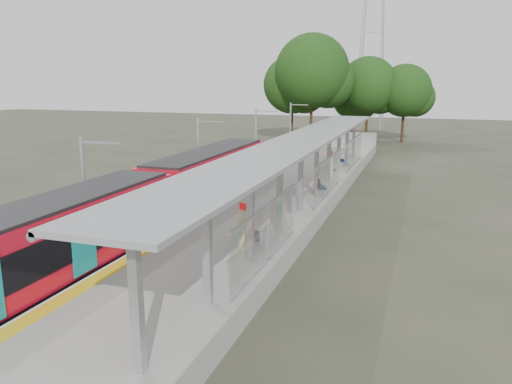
# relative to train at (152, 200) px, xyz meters

# --- Properties ---
(ground) EXTENTS (200.00, 200.00, 0.00)m
(ground) POSITION_rel_train_xyz_m (4.50, -9.74, -2.05)
(ground) COLOR #474438
(ground) RESTS_ON ground
(trackbed) EXTENTS (3.00, 70.00, 0.24)m
(trackbed) POSITION_rel_train_xyz_m (-0.00, 10.26, -1.93)
(trackbed) COLOR #59544C
(trackbed) RESTS_ON ground
(platform) EXTENTS (6.00, 50.00, 1.00)m
(platform) POSITION_rel_train_xyz_m (4.50, 10.26, -1.55)
(platform) COLOR gray
(platform) RESTS_ON ground
(tactile_strip) EXTENTS (0.60, 50.00, 0.02)m
(tactile_strip) POSITION_rel_train_xyz_m (1.95, 10.26, -1.04)
(tactile_strip) COLOR yellow
(tactile_strip) RESTS_ON platform
(end_fence) EXTENTS (6.00, 0.10, 1.20)m
(end_fence) POSITION_rel_train_xyz_m (4.50, 35.21, -0.45)
(end_fence) COLOR #9EA0A5
(end_fence) RESTS_ON platform
(train) EXTENTS (2.74, 27.60, 3.62)m
(train) POSITION_rel_train_xyz_m (0.00, 0.00, 0.00)
(train) COLOR black
(train) RESTS_ON ground
(canopy) EXTENTS (3.27, 38.00, 3.66)m
(canopy) POSITION_rel_train_xyz_m (6.11, 6.44, 2.15)
(canopy) COLOR #9EA0A5
(canopy) RESTS_ON platform
(pylon) EXTENTS (8.00, 4.00, 38.00)m
(pylon) POSITION_rel_train_xyz_m (3.50, 63.26, 16.95)
(pylon) COLOR #9EA0A5
(pylon) RESTS_ON ground
(tree_cluster) EXTENTS (20.73, 14.07, 13.46)m
(tree_cluster) POSITION_rel_train_xyz_m (1.56, 42.80, 5.56)
(tree_cluster) COLOR #382316
(tree_cluster) RESTS_ON ground
(catenary_masts) EXTENTS (2.08, 48.16, 5.40)m
(catenary_masts) POSITION_rel_train_xyz_m (-1.72, 9.26, 0.86)
(catenary_masts) COLOR #9EA0A5
(catenary_masts) RESTS_ON ground
(bench_near) EXTENTS (0.89, 1.48, 0.97)m
(bench_near) POSITION_rel_train_xyz_m (5.95, -1.95, -0.54)
(bench_near) COLOR navy
(bench_near) RESTS_ON platform
(bench_mid) EXTENTS (1.05, 1.57, 1.03)m
(bench_mid) POSITION_rel_train_xyz_m (6.62, 8.62, -0.51)
(bench_mid) COLOR navy
(bench_mid) RESTS_ON platform
(bench_far) EXTENTS (0.68, 1.38, 0.91)m
(bench_far) POSITION_rel_train_xyz_m (6.11, 19.73, -0.57)
(bench_far) COLOR navy
(bench_far) RESTS_ON platform
(info_pillar_near) EXTENTS (0.45, 0.45, 1.98)m
(info_pillar_near) POSITION_rel_train_xyz_m (5.79, -2.60, -0.19)
(info_pillar_near) COLOR #C5BD8F
(info_pillar_near) RESTS_ON platform
(info_pillar_far) EXTENTS (0.44, 0.44, 1.93)m
(info_pillar_far) POSITION_rel_train_xyz_m (6.17, 14.37, -0.21)
(info_pillar_far) COLOR #C5BD8F
(info_pillar_far) RESTS_ON platform
(litter_bin) EXTENTS (0.53, 0.53, 0.89)m
(litter_bin) POSITION_rel_train_xyz_m (6.24, 3.77, -0.61)
(litter_bin) COLOR #9EA0A5
(litter_bin) RESTS_ON platform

